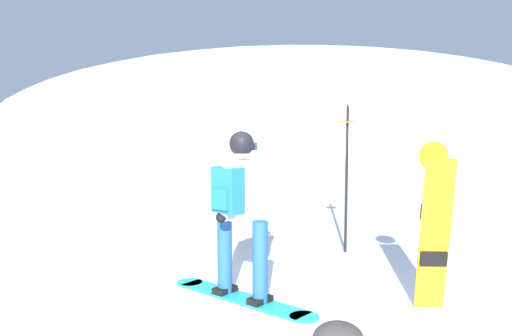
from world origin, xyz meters
name	(u,v)px	position (x,y,z in m)	size (l,w,h in m)	color
ground_plane	(233,330)	(0.00, 0.00, 0.00)	(300.00, 300.00, 0.00)	white
ridge_peak_main	(296,131)	(1.15, 34.61, 0.00)	(39.79, 35.81, 10.98)	white
snowboarder_main	(240,211)	(0.00, 0.77, 0.92)	(1.51, 1.24, 1.71)	#23B7A3
spare_snowboard	(434,227)	(1.86, 0.55, 0.83)	(0.28, 0.35, 1.63)	orange
piste_marker_near	(347,167)	(1.26, 2.74, 1.14)	(0.20, 0.20, 2.00)	black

